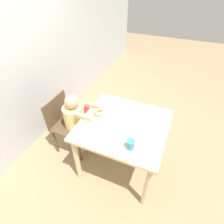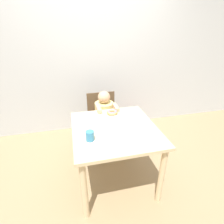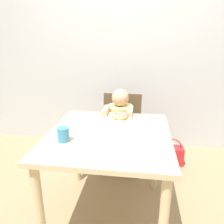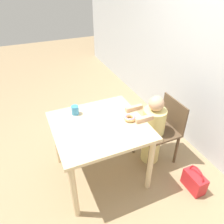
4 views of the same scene
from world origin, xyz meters
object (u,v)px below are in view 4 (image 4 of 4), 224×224
object	(u,v)px
donut	(130,118)
handbag	(194,181)
chair	(161,129)
child_figure	(152,131)
cup	(75,110)

from	to	relation	value
donut	handbag	size ratio (longest dim) A/B	0.41
chair	donut	world-z (taller)	chair
chair	child_figure	world-z (taller)	child_figure
donut	chair	bearing A→B (deg)	94.40
cup	child_figure	bearing A→B (deg)	70.18
child_figure	donut	xyz separation A→B (m)	(0.04, -0.34, 0.31)
child_figure	cup	bearing A→B (deg)	-109.82
handbag	cup	distance (m)	1.55
chair	child_figure	xyz separation A→B (m)	(0.00, -0.12, 0.01)
donut	handbag	distance (m)	1.03
chair	donut	distance (m)	0.57
chair	child_figure	distance (m)	0.12
cup	chair	bearing A→B (deg)	72.56
chair	child_figure	bearing A→B (deg)	-90.00
child_figure	cup	world-z (taller)	child_figure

